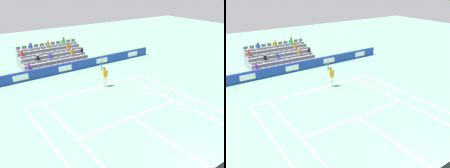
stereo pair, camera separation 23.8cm
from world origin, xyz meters
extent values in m
cube|color=white|center=(0.00, -11.89, 0.00)|extent=(10.97, 0.10, 0.01)
cube|color=white|center=(0.00, -6.40, 0.00)|extent=(8.23, 0.10, 0.01)
cube|color=white|center=(0.00, -3.20, 0.00)|extent=(0.10, 6.40, 0.01)
cube|color=white|center=(4.12, -5.95, 0.00)|extent=(0.10, 11.89, 0.01)
cube|color=white|center=(-4.12, -5.95, 0.00)|extent=(0.10, 11.89, 0.01)
cube|color=white|center=(5.49, -5.95, 0.00)|extent=(0.10, 11.89, 0.01)
cube|color=white|center=(-5.49, -5.95, 0.00)|extent=(0.10, 11.89, 0.01)
cube|color=white|center=(0.00, -11.79, 0.00)|extent=(0.10, 0.20, 0.01)
cube|color=#193899|center=(0.00, -16.73, 0.46)|extent=(21.40, 0.20, 0.93)
cube|color=white|center=(-8.56, -16.62, 0.46)|extent=(1.37, 0.01, 0.52)
cube|color=white|center=(-4.28, -16.62, 0.46)|extent=(1.37, 0.01, 0.52)
cube|color=white|center=(0.00, -16.62, 0.46)|extent=(1.37, 0.01, 0.52)
cube|color=white|center=(4.28, -16.62, 0.46)|extent=(1.37, 0.01, 0.52)
cube|color=black|center=(0.00, 0.00, 0.46)|extent=(11.77, 0.02, 0.92)
cylinder|color=white|center=(-1.37, -11.57, 0.45)|extent=(0.16, 0.16, 0.90)
cylinder|color=white|center=(-1.14, -11.63, 0.45)|extent=(0.16, 0.16, 0.90)
cube|color=white|center=(-1.37, -11.57, 0.04)|extent=(0.18, 0.28, 0.08)
cube|color=white|center=(-1.14, -11.63, 0.04)|extent=(0.18, 0.28, 0.08)
cube|color=orange|center=(-1.26, -11.60, 1.20)|extent=(0.31, 0.40, 0.60)
sphere|color=brown|center=(-1.26, -11.60, 1.66)|extent=(0.24, 0.24, 0.24)
cylinder|color=brown|center=(-1.05, -11.65, 1.81)|extent=(0.09, 0.09, 0.62)
cylinder|color=brown|center=(-1.46, -11.49, 1.22)|extent=(0.09, 0.09, 0.56)
cylinder|color=black|center=(-1.05, -11.65, 2.26)|extent=(0.04, 0.04, 0.28)
torus|color=red|center=(-1.05, -11.65, 2.54)|extent=(0.11, 0.31, 0.31)
sphere|color=#D1E533|center=(-1.05, -11.65, 2.82)|extent=(0.07, 0.07, 0.07)
cube|color=gray|center=(0.00, -17.80, 0.21)|extent=(6.82, 0.95, 0.42)
cube|color=slate|center=(-3.10, -17.80, 0.52)|extent=(0.48, 0.44, 0.20)
cube|color=slate|center=(-3.10, -18.00, 0.77)|extent=(0.48, 0.04, 0.30)
cube|color=slate|center=(-2.48, -17.80, 0.52)|extent=(0.48, 0.44, 0.20)
cube|color=slate|center=(-2.48, -18.00, 0.77)|extent=(0.48, 0.04, 0.30)
cube|color=slate|center=(-1.86, -17.80, 0.52)|extent=(0.48, 0.44, 0.20)
cube|color=slate|center=(-1.86, -18.00, 0.77)|extent=(0.48, 0.04, 0.30)
cube|color=slate|center=(-1.24, -17.80, 0.52)|extent=(0.48, 0.44, 0.20)
cube|color=slate|center=(-1.24, -18.00, 0.77)|extent=(0.48, 0.04, 0.30)
cube|color=slate|center=(-0.62, -17.80, 0.52)|extent=(0.48, 0.44, 0.20)
cube|color=slate|center=(-0.62, -18.00, 0.77)|extent=(0.48, 0.04, 0.30)
cube|color=slate|center=(0.00, -17.80, 0.52)|extent=(0.48, 0.44, 0.20)
cube|color=slate|center=(0.00, -18.00, 0.77)|extent=(0.48, 0.04, 0.30)
cube|color=slate|center=(0.62, -17.80, 0.52)|extent=(0.48, 0.44, 0.20)
cube|color=slate|center=(0.62, -18.00, 0.77)|extent=(0.48, 0.04, 0.30)
cube|color=slate|center=(1.24, -17.80, 0.52)|extent=(0.48, 0.44, 0.20)
cube|color=slate|center=(1.24, -18.00, 0.77)|extent=(0.48, 0.04, 0.30)
cube|color=slate|center=(1.86, -17.80, 0.52)|extent=(0.48, 0.44, 0.20)
cube|color=slate|center=(1.86, -18.00, 0.77)|extent=(0.48, 0.04, 0.30)
cube|color=slate|center=(2.48, -17.80, 0.52)|extent=(0.48, 0.44, 0.20)
cube|color=slate|center=(2.48, -18.00, 0.77)|extent=(0.48, 0.04, 0.30)
cube|color=slate|center=(3.10, -17.80, 0.52)|extent=(0.48, 0.44, 0.20)
cube|color=slate|center=(3.10, -18.00, 0.77)|extent=(0.48, 0.04, 0.30)
cube|color=gray|center=(0.00, -18.75, 0.42)|extent=(6.82, 0.95, 0.84)
cube|color=slate|center=(-3.10, -18.75, 0.94)|extent=(0.48, 0.44, 0.20)
cube|color=slate|center=(-3.10, -18.95, 1.19)|extent=(0.48, 0.04, 0.30)
cube|color=slate|center=(-2.48, -18.75, 0.94)|extent=(0.48, 0.44, 0.20)
cube|color=slate|center=(-2.48, -18.95, 1.19)|extent=(0.48, 0.04, 0.30)
cube|color=slate|center=(-1.86, -18.75, 0.94)|extent=(0.48, 0.44, 0.20)
cube|color=slate|center=(-1.86, -18.95, 1.19)|extent=(0.48, 0.04, 0.30)
cube|color=slate|center=(-1.24, -18.75, 0.94)|extent=(0.48, 0.44, 0.20)
cube|color=slate|center=(-1.24, -18.95, 1.19)|extent=(0.48, 0.04, 0.30)
cube|color=slate|center=(-0.62, -18.75, 0.94)|extent=(0.48, 0.44, 0.20)
cube|color=slate|center=(-0.62, -18.95, 1.19)|extent=(0.48, 0.04, 0.30)
cube|color=slate|center=(0.00, -18.75, 0.94)|extent=(0.48, 0.44, 0.20)
cube|color=slate|center=(0.00, -18.95, 1.19)|extent=(0.48, 0.04, 0.30)
cube|color=slate|center=(0.62, -18.75, 0.94)|extent=(0.48, 0.44, 0.20)
cube|color=slate|center=(0.62, -18.95, 1.19)|extent=(0.48, 0.04, 0.30)
cube|color=slate|center=(1.24, -18.75, 0.94)|extent=(0.48, 0.44, 0.20)
cube|color=slate|center=(1.24, -18.95, 1.19)|extent=(0.48, 0.04, 0.30)
cube|color=slate|center=(1.86, -18.75, 0.94)|extent=(0.48, 0.44, 0.20)
cube|color=slate|center=(1.86, -18.95, 1.19)|extent=(0.48, 0.04, 0.30)
cube|color=slate|center=(2.48, -18.75, 0.94)|extent=(0.48, 0.44, 0.20)
cube|color=slate|center=(2.48, -18.95, 1.19)|extent=(0.48, 0.04, 0.30)
cube|color=slate|center=(3.10, -18.75, 0.94)|extent=(0.48, 0.44, 0.20)
cube|color=slate|center=(3.10, -18.95, 1.19)|extent=(0.48, 0.04, 0.30)
cube|color=gray|center=(0.00, -19.70, 0.63)|extent=(6.82, 0.95, 1.26)
cube|color=slate|center=(-3.10, -19.70, 1.36)|extent=(0.48, 0.44, 0.20)
cube|color=slate|center=(-3.10, -19.90, 1.61)|extent=(0.48, 0.04, 0.30)
cube|color=slate|center=(-2.48, -19.70, 1.36)|extent=(0.48, 0.44, 0.20)
cube|color=slate|center=(-2.48, -19.90, 1.61)|extent=(0.48, 0.04, 0.30)
cube|color=slate|center=(-1.86, -19.70, 1.36)|extent=(0.48, 0.44, 0.20)
cube|color=slate|center=(-1.86, -19.90, 1.61)|extent=(0.48, 0.04, 0.30)
cube|color=slate|center=(-1.24, -19.70, 1.36)|extent=(0.48, 0.44, 0.20)
cube|color=slate|center=(-1.24, -19.90, 1.61)|extent=(0.48, 0.04, 0.30)
cube|color=slate|center=(-0.62, -19.70, 1.36)|extent=(0.48, 0.44, 0.20)
cube|color=slate|center=(-0.62, -19.90, 1.61)|extent=(0.48, 0.04, 0.30)
cube|color=slate|center=(0.00, -19.70, 1.36)|extent=(0.48, 0.44, 0.20)
cube|color=slate|center=(0.00, -19.90, 1.61)|extent=(0.48, 0.04, 0.30)
cube|color=slate|center=(0.62, -19.70, 1.36)|extent=(0.48, 0.44, 0.20)
cube|color=slate|center=(0.62, -19.90, 1.61)|extent=(0.48, 0.04, 0.30)
cube|color=slate|center=(1.24, -19.70, 1.36)|extent=(0.48, 0.44, 0.20)
cube|color=slate|center=(1.24, -19.90, 1.61)|extent=(0.48, 0.04, 0.30)
cube|color=slate|center=(1.86, -19.70, 1.36)|extent=(0.48, 0.44, 0.20)
cube|color=slate|center=(1.86, -19.90, 1.61)|extent=(0.48, 0.04, 0.30)
cube|color=slate|center=(2.48, -19.70, 1.36)|extent=(0.48, 0.44, 0.20)
cube|color=slate|center=(2.48, -19.90, 1.61)|extent=(0.48, 0.04, 0.30)
cube|color=slate|center=(3.10, -19.70, 1.36)|extent=(0.48, 0.44, 0.20)
cube|color=slate|center=(3.10, -19.90, 1.61)|extent=(0.48, 0.04, 0.30)
cube|color=gray|center=(0.00, -20.65, 0.84)|extent=(6.82, 0.95, 1.68)
cube|color=slate|center=(-3.10, -20.65, 1.78)|extent=(0.48, 0.44, 0.20)
cube|color=slate|center=(-3.10, -20.85, 2.03)|extent=(0.48, 0.04, 0.30)
cube|color=slate|center=(-2.48, -20.65, 1.78)|extent=(0.48, 0.44, 0.20)
cube|color=slate|center=(-2.48, -20.85, 2.03)|extent=(0.48, 0.04, 0.30)
cube|color=slate|center=(-1.86, -20.65, 1.78)|extent=(0.48, 0.44, 0.20)
cube|color=slate|center=(-1.86, -20.85, 2.03)|extent=(0.48, 0.04, 0.30)
cube|color=slate|center=(-1.24, -20.65, 1.78)|extent=(0.48, 0.44, 0.20)
cube|color=slate|center=(-1.24, -20.85, 2.03)|extent=(0.48, 0.04, 0.30)
cube|color=slate|center=(-0.62, -20.65, 1.78)|extent=(0.48, 0.44, 0.20)
cube|color=slate|center=(-0.62, -20.85, 2.03)|extent=(0.48, 0.04, 0.30)
cube|color=slate|center=(0.00, -20.65, 1.78)|extent=(0.48, 0.44, 0.20)
cube|color=slate|center=(0.00, -20.85, 2.03)|extent=(0.48, 0.04, 0.30)
cube|color=slate|center=(0.62, -20.65, 1.78)|extent=(0.48, 0.44, 0.20)
cube|color=slate|center=(0.62, -20.85, 2.03)|extent=(0.48, 0.04, 0.30)
cube|color=slate|center=(1.24, -20.65, 1.78)|extent=(0.48, 0.44, 0.20)
cube|color=slate|center=(1.24, -20.85, 2.03)|extent=(0.48, 0.04, 0.30)
cube|color=slate|center=(1.86, -20.65, 1.78)|extent=(0.48, 0.44, 0.20)
cube|color=slate|center=(1.86, -20.85, 2.03)|extent=(0.48, 0.04, 0.30)
cube|color=slate|center=(2.48, -20.65, 1.78)|extent=(0.48, 0.44, 0.20)
cube|color=slate|center=(2.48, -20.85, 2.03)|extent=(0.48, 0.04, 0.30)
cube|color=slate|center=(3.10, -20.65, 1.78)|extent=(0.48, 0.44, 0.20)
cube|color=slate|center=(3.10, -20.85, 2.03)|extent=(0.48, 0.04, 0.30)
cylinder|color=green|center=(-1.86, -20.70, 2.14)|extent=(0.28, 0.28, 0.51)
sphere|color=brown|center=(-1.86, -20.70, 2.49)|extent=(0.20, 0.20, 0.20)
cylinder|color=orange|center=(-1.86, -19.75, 1.69)|extent=(0.28, 0.28, 0.46)
sphere|color=brown|center=(-1.86, -19.75, 2.02)|extent=(0.20, 0.20, 0.20)
cylinder|color=orange|center=(0.00, -20.70, 2.10)|extent=(0.28, 0.28, 0.45)
sphere|color=#D3A884|center=(0.00, -20.70, 2.43)|extent=(0.20, 0.20, 0.20)
cylinder|color=orange|center=(-1.86, -18.80, 1.30)|extent=(0.28, 0.28, 0.52)
sphere|color=#D3A884|center=(-1.86, -18.80, 1.66)|extent=(0.20, 0.20, 0.20)
cylinder|color=black|center=(-3.10, -18.80, 1.25)|extent=(0.28, 0.28, 0.42)
sphere|color=brown|center=(-3.10, -18.80, 1.56)|extent=(0.20, 0.20, 0.20)
cylinder|color=blue|center=(0.62, -18.80, 1.28)|extent=(0.28, 0.28, 0.47)
sphere|color=#9E7251|center=(0.62, -18.80, 1.61)|extent=(0.20, 0.20, 0.20)
cylinder|color=black|center=(1.86, -18.80, 1.26)|extent=(0.28, 0.28, 0.44)
sphere|color=beige|center=(1.86, -18.80, 1.58)|extent=(0.20, 0.20, 0.20)
cylinder|color=blue|center=(1.86, -20.70, 2.12)|extent=(0.28, 0.28, 0.48)
sphere|color=#D3A884|center=(1.86, -20.70, 2.46)|extent=(0.20, 0.20, 0.20)
cylinder|color=red|center=(3.10, -19.75, 1.73)|extent=(0.28, 0.28, 0.55)
sphere|color=beige|center=(3.10, -19.75, 2.11)|extent=(0.20, 0.20, 0.20)
cylinder|color=purple|center=(3.10, -17.85, 0.87)|extent=(0.28, 0.28, 0.50)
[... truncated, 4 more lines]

